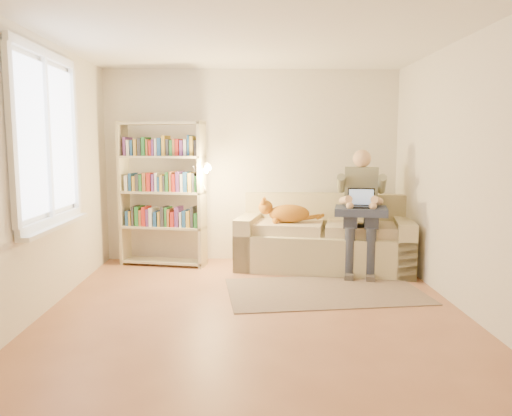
{
  "coord_description": "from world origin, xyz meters",
  "views": [
    {
      "loc": [
        -0.07,
        -4.62,
        1.59
      ],
      "look_at": [
        0.03,
        1.0,
        0.88
      ],
      "focal_mm": 35.0,
      "sensor_mm": 36.0,
      "label": 1
    }
  ],
  "objects_px": {
    "laptop": "(362,202)",
    "bookshelf": "(162,187)",
    "cat": "(282,213)",
    "person": "(361,203)",
    "sofa": "(324,241)"
  },
  "relations": [
    {
      "from": "laptop",
      "to": "bookshelf",
      "type": "height_order",
      "value": "bookshelf"
    },
    {
      "from": "cat",
      "to": "bookshelf",
      "type": "bearing_deg",
      "value": -174.54
    },
    {
      "from": "cat",
      "to": "bookshelf",
      "type": "distance_m",
      "value": 1.6
    },
    {
      "from": "laptop",
      "to": "bookshelf",
      "type": "distance_m",
      "value": 2.57
    },
    {
      "from": "person",
      "to": "cat",
      "type": "distance_m",
      "value": 1.0
    },
    {
      "from": "person",
      "to": "cat",
      "type": "xyz_separation_m",
      "value": [
        -0.96,
        0.23,
        -0.15
      ]
    },
    {
      "from": "bookshelf",
      "to": "laptop",
      "type": "bearing_deg",
      "value": -0.05
    },
    {
      "from": "cat",
      "to": "bookshelf",
      "type": "relative_size",
      "value": 0.43
    },
    {
      "from": "laptop",
      "to": "person",
      "type": "bearing_deg",
      "value": 95.55
    },
    {
      "from": "sofa",
      "to": "cat",
      "type": "distance_m",
      "value": 0.67
    },
    {
      "from": "bookshelf",
      "to": "sofa",
      "type": "bearing_deg",
      "value": 7.88
    },
    {
      "from": "cat",
      "to": "laptop",
      "type": "bearing_deg",
      "value": -8.61
    },
    {
      "from": "sofa",
      "to": "laptop",
      "type": "xyz_separation_m",
      "value": [
        0.39,
        -0.38,
        0.55
      ]
    },
    {
      "from": "cat",
      "to": "bookshelf",
      "type": "height_order",
      "value": "bookshelf"
    },
    {
      "from": "sofa",
      "to": "laptop",
      "type": "height_order",
      "value": "laptop"
    }
  ]
}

